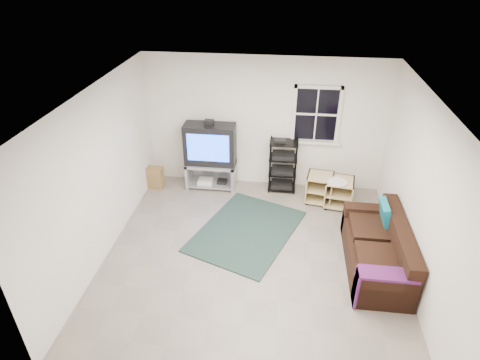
# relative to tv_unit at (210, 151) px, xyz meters

# --- Properties ---
(room) EXTENTS (4.60, 4.62, 4.60)m
(room) POSITION_rel_tv_unit_xyz_m (1.98, 0.24, 0.69)
(room) COLOR gray
(room) RESTS_ON ground
(tv_unit) EXTENTS (0.98, 0.49, 1.44)m
(tv_unit) POSITION_rel_tv_unit_xyz_m (0.00, 0.00, 0.00)
(tv_unit) COLOR #9F9FA7
(tv_unit) RESTS_ON ground
(av_rack) EXTENTS (0.54, 0.39, 1.08)m
(av_rack) POSITION_rel_tv_unit_xyz_m (1.42, 0.05, -0.32)
(av_rack) COLOR black
(av_rack) RESTS_ON ground
(side_table_left) EXTENTS (0.54, 0.54, 0.56)m
(side_table_left) POSITION_rel_tv_unit_xyz_m (2.14, -0.27, -0.49)
(side_table_left) COLOR #D7BE84
(side_table_left) RESTS_ON ground
(side_table_right) EXTENTS (0.57, 0.57, 0.58)m
(side_table_right) POSITION_rel_tv_unit_xyz_m (2.49, -0.39, -0.47)
(side_table_right) COLOR #D7BE84
(side_table_right) RESTS_ON ground
(sofa) EXTENTS (0.82, 1.84, 0.84)m
(sofa) POSITION_rel_tv_unit_xyz_m (2.93, -2.04, -0.49)
(sofa) COLOR black
(sofa) RESTS_ON ground
(shag_rug) EXTENTS (2.06, 2.38, 0.02)m
(shag_rug) POSITION_rel_tv_unit_xyz_m (0.87, -1.42, -0.78)
(shag_rug) COLOR black
(shag_rug) RESTS_ON ground
(paper_bag) EXTENTS (0.32, 0.22, 0.44)m
(paper_bag) POSITION_rel_tv_unit_xyz_m (-1.11, -0.19, -0.57)
(paper_bag) COLOR olive
(paper_bag) RESTS_ON ground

